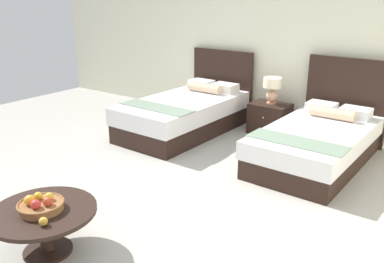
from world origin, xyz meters
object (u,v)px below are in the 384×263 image
table_lamp (272,87)px  fruit_bowl (41,205)px  nightstand (270,118)px  bed_near_window (187,113)px  bed_near_corner (319,141)px  coffee_table (44,219)px  loose_apple (43,221)px

table_lamp → fruit_bowl: 4.07m
nightstand → fruit_bowl: (-0.14, -4.04, 0.22)m
nightstand → table_lamp: 0.50m
nightstand → fruit_bowl: size_ratio=1.54×
bed_near_window → nightstand: size_ratio=3.81×
fruit_bowl → nightstand: bearing=87.9°
bed_near_corner → nightstand: (-1.03, 0.68, -0.04)m
nightstand → table_lamp: (-0.00, 0.02, 0.50)m
nightstand → bed_near_corner: bearing=-33.4°
bed_near_window → nightstand: (1.13, 0.69, -0.07)m
coffee_table → fruit_bowl: fruit_bowl is taller
bed_near_corner → loose_apple: (-0.95, -3.49, 0.16)m
table_lamp → coffee_table: table_lamp is taller
table_lamp → coffee_table: bearing=-92.0°
fruit_bowl → loose_apple: 0.26m
nightstand → loose_apple: (0.08, -4.17, 0.20)m
fruit_bowl → bed_near_window: bearing=106.3°
bed_near_corner → nightstand: size_ratio=3.66×
coffee_table → loose_apple: (0.22, -0.14, 0.12)m
bed_near_corner → loose_apple: size_ratio=30.89×
fruit_bowl → table_lamp: bearing=88.0°
bed_near_window → coffee_table: (0.99, -3.34, 0.01)m
bed_near_window → coffee_table: bearing=-73.5°
table_lamp → fruit_bowl: table_lamp is taller
loose_apple → table_lamp: bearing=91.1°
table_lamp → loose_apple: size_ratio=5.85×
coffee_table → nightstand: bearing=88.0°
bed_near_window → bed_near_corner: (2.16, 0.01, -0.02)m
table_lamp → bed_near_window: bearing=-147.7°
coffee_table → loose_apple: loose_apple is taller
coffee_table → fruit_bowl: (-0.01, -0.01, 0.14)m
fruit_bowl → loose_apple: size_ratio=5.48×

